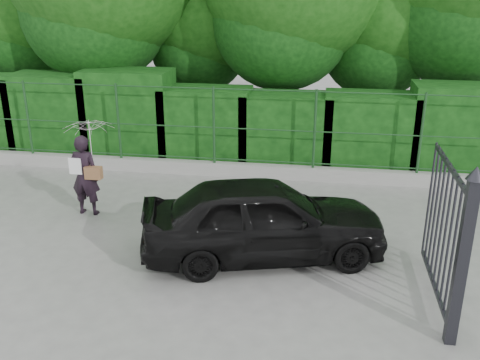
# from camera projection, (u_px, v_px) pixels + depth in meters

# --- Properties ---
(ground) EXTENTS (80.00, 80.00, 0.00)m
(ground) POSITION_uv_depth(u_px,v_px,m) (134.00, 267.00, 8.58)
(ground) COLOR gray
(kerb) EXTENTS (14.00, 0.25, 0.30)m
(kerb) POSITION_uv_depth(u_px,v_px,m) (198.00, 168.00, 12.69)
(kerb) COLOR #9E9E99
(kerb) RESTS_ON ground
(fence) EXTENTS (14.13, 0.06, 1.80)m
(fence) POSITION_uv_depth(u_px,v_px,m) (206.00, 125.00, 12.29)
(fence) COLOR #1A401D
(fence) RESTS_ON kerb
(hedge) EXTENTS (14.20, 1.20, 2.26)m
(hedge) POSITION_uv_depth(u_px,v_px,m) (202.00, 122.00, 13.33)
(hedge) COLOR black
(hedge) RESTS_ON ground
(gate) EXTENTS (0.22, 2.33, 2.36)m
(gate) POSITION_uv_depth(u_px,v_px,m) (454.00, 241.00, 6.82)
(gate) COLOR #232329
(gate) RESTS_ON ground
(woman) EXTENTS (0.95, 0.97, 1.88)m
(woman) POSITION_uv_depth(u_px,v_px,m) (88.00, 153.00, 10.15)
(woman) COLOR black
(woman) RESTS_ON ground
(car) EXTENTS (4.24, 2.59, 1.35)m
(car) POSITION_uv_depth(u_px,v_px,m) (264.00, 219.00, 8.70)
(car) COLOR black
(car) RESTS_ON ground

